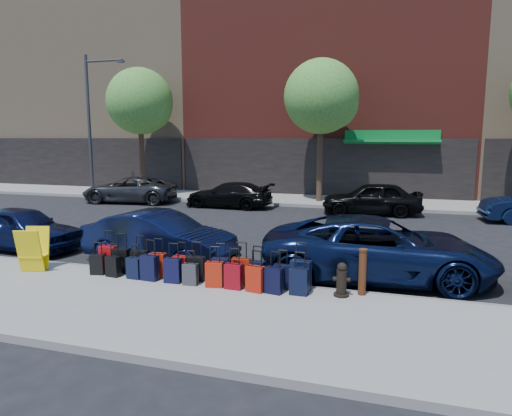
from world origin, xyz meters
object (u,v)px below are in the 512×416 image
(streetlight, at_px, (92,116))
(car_far_0, at_px, (130,190))
(car_near_0, at_px, (21,228))
(bollard, at_px, (362,271))
(tree_center, at_px, (324,99))
(car_near_2, at_px, (378,249))
(suitcase_front_5, at_px, (196,269))
(car_near_1, at_px, (160,238))
(tree_left, at_px, (142,103))
(display_rack, at_px, (33,250))
(car_far_2, at_px, (372,198))
(car_far_1, at_px, (229,195))
(fire_hydrant, at_px, (342,281))

(streetlight, xyz_separation_m, car_far_0, (3.52, -1.85, -3.97))
(car_far_0, bearing_deg, car_near_0, 7.20)
(bollard, bearing_deg, streetlight, 140.83)
(tree_center, distance_m, bollard, 15.27)
(streetlight, height_order, car_near_2, streetlight)
(suitcase_front_5, xyz_separation_m, car_near_1, (-1.84, 1.60, 0.27))
(tree_center, height_order, suitcase_front_5, tree_center)
(car_near_0, height_order, car_far_0, car_far_0)
(bollard, bearing_deg, tree_left, 133.82)
(tree_center, distance_m, car_near_1, 13.80)
(display_rack, bearing_deg, tree_center, 55.82)
(suitcase_front_5, height_order, car_far_2, car_far_2)
(car_near_0, bearing_deg, bollard, -93.85)
(car_near_2, bearing_deg, car_near_1, 86.75)
(tree_center, bearing_deg, display_rack, -108.29)
(streetlight, bearing_deg, car_near_0, -62.91)
(car_far_1, bearing_deg, car_near_1, 11.46)
(tree_left, distance_m, display_rack, 16.51)
(display_rack, distance_m, car_near_2, 8.55)
(tree_center, xyz_separation_m, streetlight, (-13.44, -0.70, -0.75))
(tree_center, bearing_deg, car_far_1, -147.94)
(car_near_1, bearing_deg, suitcase_front_5, -125.11)
(tree_left, relative_size, streetlight, 0.91)
(tree_left, distance_m, car_far_0, 5.40)
(car_near_1, relative_size, car_far_1, 0.99)
(fire_hydrant, bearing_deg, bollard, 23.27)
(bollard, height_order, car_near_2, car_near_2)
(bollard, height_order, car_far_1, car_far_1)
(display_rack, bearing_deg, car_near_1, 24.74)
(streetlight, distance_m, display_rack, 16.96)
(suitcase_front_5, relative_size, car_near_1, 0.21)
(tree_left, distance_m, car_near_2, 19.21)
(car_far_0, relative_size, car_far_2, 1.14)
(car_near_2, xyz_separation_m, car_far_1, (-7.57, 9.84, -0.14))
(car_near_2, bearing_deg, tree_left, 42.26)
(fire_hydrant, height_order, car_near_2, car_near_2)
(streetlight, height_order, car_near_1, streetlight)
(tree_center, relative_size, car_near_2, 1.31)
(tree_center, xyz_separation_m, car_far_1, (-4.22, -2.65, -4.78))
(suitcase_front_5, distance_m, car_near_0, 6.86)
(suitcase_front_5, relative_size, car_far_1, 0.21)
(tree_left, relative_size, car_far_0, 1.46)
(car_far_1, xyz_separation_m, car_far_2, (6.91, -0.12, 0.11))
(car_near_1, bearing_deg, fire_hydrant, -101.68)
(display_rack, bearing_deg, bollard, -11.54)
(tree_left, xyz_separation_m, car_far_2, (13.18, -2.77, -4.67))
(fire_hydrant, height_order, car_far_1, car_far_1)
(car_near_1, xyz_separation_m, car_far_1, (-1.73, 10.09, -0.08))
(car_far_1, height_order, car_far_2, car_far_2)
(suitcase_front_5, bearing_deg, streetlight, 125.03)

